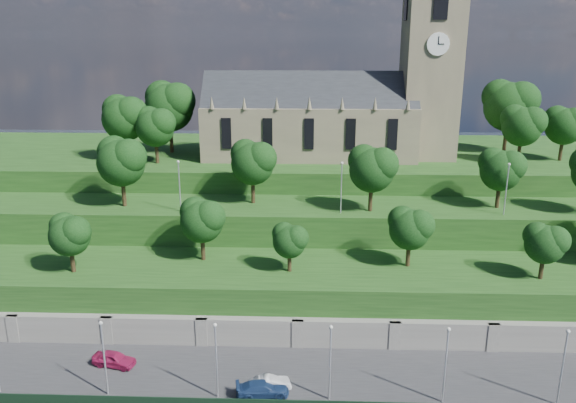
{
  "coord_description": "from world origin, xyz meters",
  "views": [
    {
      "loc": [
        -4.12,
        -40.57,
        33.19
      ],
      "look_at": [
        -6.68,
        30.0,
        12.22
      ],
      "focal_mm": 35.0,
      "sensor_mm": 36.0,
      "label": 1
    }
  ],
  "objects_px": {
    "church": "(341,108)",
    "car_middle": "(270,383)",
    "car_right": "(263,389)",
    "car_left": "(114,359)"
  },
  "relations": [
    {
      "from": "church",
      "to": "car_left",
      "type": "relative_size",
      "value": 9.0
    },
    {
      "from": "church",
      "to": "car_left",
      "type": "xyz_separation_m",
      "value": [
        -23.72,
        -38.92,
        -19.79
      ]
    },
    {
      "from": "car_left",
      "to": "car_middle",
      "type": "height_order",
      "value": "car_left"
    },
    {
      "from": "church",
      "to": "car_right",
      "type": "bearing_deg",
      "value": -101.5
    },
    {
      "from": "church",
      "to": "car_middle",
      "type": "xyz_separation_m",
      "value": [
        -8.19,
        -42.23,
        -19.89
      ]
    },
    {
      "from": "car_left",
      "to": "car_right",
      "type": "relative_size",
      "value": 0.9
    },
    {
      "from": "car_right",
      "to": "church",
      "type": "bearing_deg",
      "value": -21.17
    },
    {
      "from": "car_middle",
      "to": "car_right",
      "type": "distance_m",
      "value": 1.11
    },
    {
      "from": "church",
      "to": "car_left",
      "type": "bearing_deg",
      "value": -121.36
    },
    {
      "from": "car_middle",
      "to": "car_left",
      "type": "bearing_deg",
      "value": 64.83
    }
  ]
}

